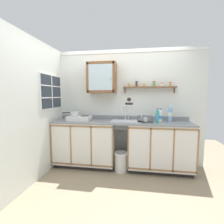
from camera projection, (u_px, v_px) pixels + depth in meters
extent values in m
plane|color=gray|center=(119.00, 176.00, 2.93)|extent=(5.74, 5.74, 0.00)
cube|color=silver|center=(123.00, 107.00, 3.47)|extent=(3.34, 0.05, 2.41)
cube|color=white|center=(123.00, 52.00, 3.32)|extent=(3.34, 0.02, 0.05)
cube|color=silver|center=(36.00, 110.00, 2.75)|extent=(0.05, 3.45, 2.41)
cube|color=black|center=(86.00, 162.00, 3.43)|extent=(1.20, 0.50, 0.08)
cube|color=silver|center=(86.00, 142.00, 3.35)|extent=(1.22, 0.56, 0.84)
cube|color=#997047|center=(80.00, 126.00, 3.03)|extent=(1.22, 0.01, 0.03)
cube|color=#997047|center=(81.00, 165.00, 3.11)|extent=(1.22, 0.01, 0.03)
cube|color=#997047|center=(51.00, 145.00, 3.17)|extent=(0.02, 0.01, 0.77)
cube|color=#997047|center=(71.00, 146.00, 3.10)|extent=(0.02, 0.01, 0.77)
cube|color=#997047|center=(91.00, 147.00, 3.04)|extent=(0.02, 0.01, 0.77)
cube|color=#997047|center=(112.00, 148.00, 2.98)|extent=(0.02, 0.01, 0.77)
cube|color=black|center=(159.00, 167.00, 3.20)|extent=(1.16, 0.50, 0.08)
cube|color=silver|center=(160.00, 145.00, 3.12)|extent=(1.19, 0.56, 0.84)
cube|color=#997047|center=(163.00, 129.00, 2.80)|extent=(1.19, 0.01, 0.03)
cube|color=#997047|center=(161.00, 170.00, 2.88)|extent=(1.19, 0.01, 0.03)
cube|color=#997047|center=(128.00, 148.00, 2.93)|extent=(0.02, 0.01, 0.77)
cube|color=#997047|center=(150.00, 150.00, 2.87)|extent=(0.02, 0.01, 0.77)
cube|color=#997047|center=(174.00, 151.00, 2.81)|extent=(0.02, 0.01, 0.77)
cube|color=#997047|center=(198.00, 152.00, 2.75)|extent=(0.02, 0.01, 0.77)
cube|color=gray|center=(121.00, 122.00, 3.19)|extent=(2.70, 0.59, 0.03)
cube|color=gray|center=(122.00, 117.00, 3.45)|extent=(2.70, 0.02, 0.08)
cube|color=silver|center=(126.00, 121.00, 3.20)|extent=(0.57, 0.37, 0.01)
cube|color=slate|center=(126.00, 128.00, 3.21)|extent=(0.49, 0.29, 0.01)
cube|color=slate|center=(126.00, 124.00, 3.35)|extent=(0.49, 0.01, 0.14)
cube|color=slate|center=(125.00, 126.00, 3.06)|extent=(0.49, 0.01, 0.14)
cylinder|color=#4C4C51|center=(126.00, 128.00, 3.21)|extent=(0.04, 0.04, 0.01)
cylinder|color=silver|center=(125.00, 119.00, 3.40)|extent=(0.05, 0.05, 0.02)
cylinder|color=silver|center=(125.00, 114.00, 3.39)|extent=(0.02, 0.02, 0.19)
torus|color=silver|center=(125.00, 110.00, 3.29)|extent=(0.19, 0.02, 0.19)
cylinder|color=silver|center=(128.00, 118.00, 3.39)|extent=(0.02, 0.02, 0.05)
cube|color=silver|center=(80.00, 118.00, 3.33)|extent=(0.45, 0.33, 0.09)
cylinder|color=#2D2D2D|center=(75.00, 116.00, 3.36)|extent=(0.18, 0.18, 0.01)
cylinder|color=#2D2D2D|center=(85.00, 116.00, 3.33)|extent=(0.18, 0.18, 0.01)
cylinder|color=black|center=(72.00, 119.00, 3.19)|extent=(0.03, 0.02, 0.03)
cylinder|color=black|center=(82.00, 119.00, 3.16)|extent=(0.03, 0.02, 0.03)
cylinder|color=silver|center=(75.00, 114.00, 3.36)|extent=(0.19, 0.19, 0.07)
torus|color=silver|center=(75.00, 112.00, 3.36)|extent=(0.20, 0.20, 0.01)
cylinder|color=black|center=(66.00, 113.00, 3.31)|extent=(0.15, 0.09, 0.02)
cylinder|color=teal|center=(157.00, 117.00, 2.97)|extent=(0.06, 0.06, 0.23)
cone|color=teal|center=(158.00, 110.00, 2.96)|extent=(0.06, 0.06, 0.03)
cylinder|color=red|center=(158.00, 108.00, 2.96)|extent=(0.03, 0.03, 0.02)
cylinder|color=#3F8CCC|center=(157.00, 117.00, 2.97)|extent=(0.06, 0.06, 0.07)
cylinder|color=#8CB7E0|center=(170.00, 115.00, 3.14)|extent=(0.08, 0.08, 0.27)
cone|color=#8CB7E0|center=(170.00, 107.00, 3.13)|extent=(0.07, 0.07, 0.03)
cylinder|color=white|center=(170.00, 106.00, 3.12)|extent=(0.03, 0.03, 0.02)
cylinder|color=white|center=(170.00, 114.00, 3.14)|extent=(0.08, 0.08, 0.07)
cylinder|color=white|center=(160.00, 117.00, 3.12)|extent=(0.08, 0.08, 0.21)
cone|color=white|center=(160.00, 110.00, 3.11)|extent=(0.07, 0.07, 0.03)
cylinder|color=#2D59B2|center=(160.00, 109.00, 3.11)|extent=(0.03, 0.03, 0.02)
cylinder|color=#3F8CCC|center=(160.00, 117.00, 3.12)|extent=(0.08, 0.08, 0.06)
cube|color=#333338|center=(145.00, 122.00, 3.10)|extent=(0.29, 0.23, 0.01)
cylinder|color=#4C4F54|center=(138.00, 120.00, 3.01)|extent=(0.01, 0.01, 0.10)
cylinder|color=#4C4F54|center=(153.00, 120.00, 2.97)|extent=(0.01, 0.01, 0.10)
cylinder|color=#4C4F54|center=(138.00, 118.00, 3.22)|extent=(0.01, 0.01, 0.10)
cylinder|color=#4C4F54|center=(152.00, 118.00, 3.18)|extent=(0.01, 0.01, 0.10)
cylinder|color=#4C4F54|center=(146.00, 117.00, 2.98)|extent=(0.27, 0.01, 0.01)
cylinder|color=#4C4F54|center=(145.00, 116.00, 3.19)|extent=(0.27, 0.01, 0.01)
cylinder|color=white|center=(141.00, 118.00, 3.10)|extent=(0.01, 0.14, 0.14)
cylinder|color=white|center=(145.00, 120.00, 3.10)|extent=(0.08, 0.08, 0.10)
torus|color=white|center=(144.00, 120.00, 3.06)|extent=(0.05, 0.06, 0.07)
cube|color=brown|center=(102.00, 78.00, 3.32)|extent=(0.59, 0.26, 0.62)
cube|color=silver|center=(100.00, 77.00, 3.18)|extent=(0.48, 0.01, 0.51)
cube|color=brown|center=(87.00, 77.00, 3.22)|extent=(0.05, 0.01, 0.59)
cube|color=brown|center=(114.00, 77.00, 3.14)|extent=(0.05, 0.01, 0.59)
cube|color=brown|center=(100.00, 63.00, 3.15)|extent=(0.55, 0.01, 0.05)
cube|color=brown|center=(100.00, 91.00, 3.21)|extent=(0.55, 0.01, 0.05)
sphere|color=olive|center=(110.00, 78.00, 3.14)|extent=(0.02, 0.02, 0.02)
cube|color=brown|center=(149.00, 87.00, 3.25)|extent=(1.05, 0.14, 0.02)
cube|color=brown|center=(125.00, 90.00, 3.38)|extent=(0.02, 0.03, 0.10)
cube|color=brown|center=(174.00, 90.00, 3.23)|extent=(0.02, 0.03, 0.10)
cylinder|color=tan|center=(129.00, 85.00, 3.29)|extent=(0.04, 0.04, 0.06)
cylinder|color=yellow|center=(129.00, 83.00, 3.29)|extent=(0.04, 0.04, 0.02)
cylinder|color=#4C3326|center=(137.00, 84.00, 3.28)|extent=(0.05, 0.05, 0.09)
cylinder|color=black|center=(137.00, 82.00, 3.27)|extent=(0.05, 0.05, 0.02)
cylinder|color=tan|center=(144.00, 85.00, 3.26)|extent=(0.05, 0.05, 0.06)
cylinder|color=white|center=(144.00, 83.00, 3.25)|extent=(0.05, 0.05, 0.02)
cylinder|color=#598C3F|center=(154.00, 84.00, 3.23)|extent=(0.05, 0.05, 0.09)
cylinder|color=red|center=(154.00, 82.00, 3.23)|extent=(0.05, 0.05, 0.02)
cylinder|color=silver|center=(162.00, 85.00, 3.20)|extent=(0.05, 0.05, 0.06)
cylinder|color=red|center=(162.00, 83.00, 3.20)|extent=(0.05, 0.05, 0.02)
cylinder|color=tan|center=(170.00, 85.00, 3.18)|extent=(0.04, 0.04, 0.07)
cylinder|color=red|center=(170.00, 82.00, 3.17)|extent=(0.04, 0.04, 0.02)
cube|color=silver|center=(129.00, 101.00, 3.40)|extent=(0.19, 0.01, 0.25)
cube|color=#262626|center=(129.00, 104.00, 3.40)|extent=(0.16, 0.00, 0.04)
cylinder|color=#262626|center=(129.00, 100.00, 3.39)|extent=(0.08, 0.00, 0.08)
cube|color=#262D38|center=(52.00, 92.00, 3.17)|extent=(0.01, 0.71, 0.63)
cube|color=white|center=(51.00, 92.00, 3.17)|extent=(0.02, 0.76, 0.67)
cube|color=white|center=(52.00, 92.00, 3.17)|extent=(0.01, 0.02, 0.63)
cube|color=white|center=(52.00, 98.00, 3.18)|extent=(0.01, 0.71, 0.02)
cube|color=white|center=(52.00, 86.00, 3.16)|extent=(0.01, 0.71, 0.02)
cylinder|color=silver|center=(121.00, 162.00, 3.12)|extent=(0.25, 0.25, 0.35)
torus|color=white|center=(121.00, 153.00, 3.11)|extent=(0.28, 0.28, 0.03)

